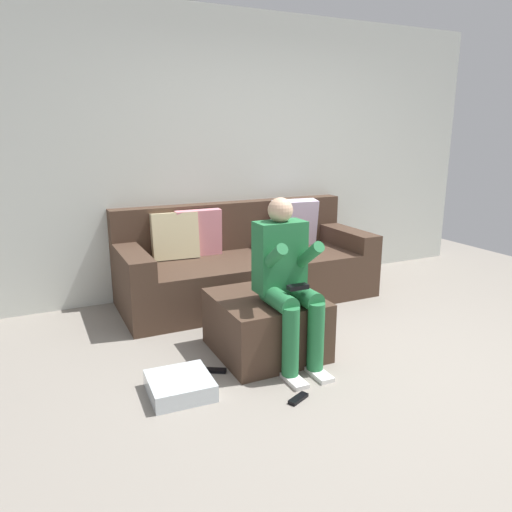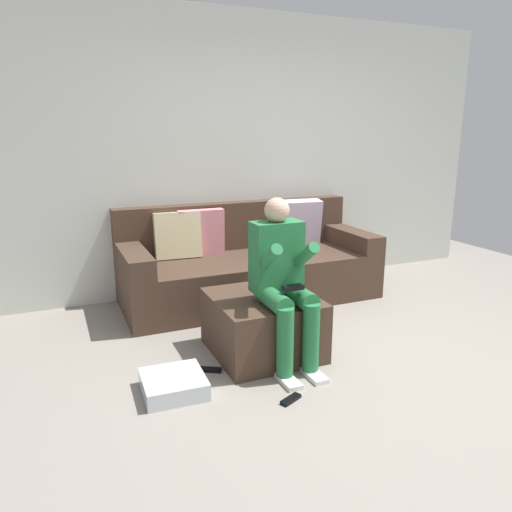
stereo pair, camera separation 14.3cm
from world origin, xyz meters
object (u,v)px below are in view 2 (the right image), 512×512
(remote_by_storage_bin, at_px, (210,370))
(person_seated, at_px, (283,277))
(ottoman, at_px, (263,324))
(storage_bin, at_px, (173,384))
(remote_near_ottoman, at_px, (291,399))
(couch_sectional, at_px, (248,266))

(remote_by_storage_bin, bearing_deg, person_seated, 23.12)
(person_seated, bearing_deg, ottoman, 106.51)
(storage_bin, relative_size, remote_near_ottoman, 2.58)
(ottoman, distance_m, remote_by_storage_bin, 0.51)
(person_seated, xyz_separation_m, remote_by_storage_bin, (-0.51, 0.06, -0.61))
(ottoman, relative_size, remote_by_storage_bin, 4.94)
(ottoman, height_order, remote_by_storage_bin, ottoman)
(storage_bin, height_order, remote_by_storage_bin, storage_bin)
(ottoman, xyz_separation_m, storage_bin, (-0.75, -0.30, -0.16))
(person_seated, distance_m, storage_bin, 0.99)
(person_seated, distance_m, remote_near_ottoman, 0.80)
(couch_sectional, bearing_deg, storage_bin, -127.06)
(couch_sectional, xyz_separation_m, person_seated, (-0.30, -1.36, 0.30))
(storage_bin, xyz_separation_m, remote_by_storage_bin, (0.29, 0.17, -0.04))
(remote_near_ottoman, bearing_deg, person_seated, 44.97)
(couch_sectional, xyz_separation_m, remote_near_ottoman, (-0.48, -1.85, -0.31))
(couch_sectional, distance_m, remote_near_ottoman, 1.94)
(ottoman, xyz_separation_m, remote_by_storage_bin, (-0.45, -0.14, -0.20))
(couch_sectional, bearing_deg, remote_near_ottoman, -104.63)
(couch_sectional, relative_size, remote_by_storage_bin, 15.86)
(remote_near_ottoman, bearing_deg, ottoman, 55.37)
(ottoman, height_order, remote_near_ottoman, ottoman)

